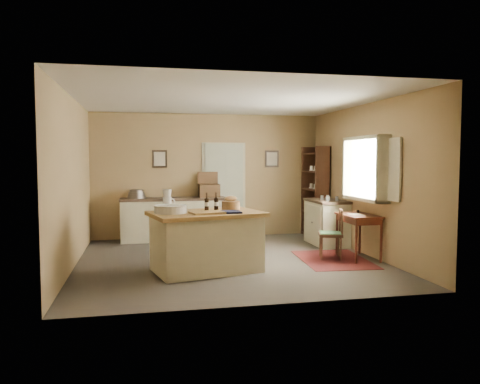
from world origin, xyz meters
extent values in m
plane|color=#4D453B|center=(0.00, 0.00, 0.00)|extent=(5.00, 5.00, 0.00)
cube|color=#9A7D52|center=(0.00, 2.50, 1.35)|extent=(5.00, 0.10, 2.70)
cube|color=#9A7D52|center=(0.00, -2.50, 1.35)|extent=(5.00, 0.10, 2.70)
cube|color=#9A7D52|center=(-2.50, 0.00, 1.35)|extent=(0.10, 5.00, 2.70)
cube|color=#9A7D52|center=(2.50, 0.00, 1.35)|extent=(0.10, 5.00, 2.70)
plane|color=silver|center=(0.00, 0.00, 2.70)|extent=(5.00, 5.00, 0.00)
cube|color=#B1B79A|center=(0.35, 2.47, 1.05)|extent=(0.97, 0.06, 2.11)
cube|color=black|center=(-1.05, 2.48, 1.72)|extent=(0.32, 0.02, 0.38)
cube|color=beige|center=(-1.05, 2.47, 1.72)|extent=(0.24, 0.01, 0.30)
cube|color=black|center=(1.45, 2.48, 1.72)|extent=(0.32, 0.02, 0.38)
cube|color=beige|center=(1.45, 2.47, 1.72)|extent=(0.24, 0.01, 0.30)
cube|color=beige|center=(2.38, -0.20, 1.02)|extent=(0.25, 1.32, 0.06)
cube|color=beige|center=(2.38, -0.20, 2.08)|extent=(0.25, 1.32, 0.06)
cube|color=white|center=(2.50, -0.20, 1.55)|extent=(0.01, 1.20, 1.00)
cube|color=beige|center=(2.46, -1.02, 1.55)|extent=(0.04, 0.35, 1.00)
cube|color=beige|center=(2.46, 0.62, 1.55)|extent=(0.04, 0.35, 1.00)
cube|color=beige|center=(-0.48, -0.68, 0.42)|extent=(1.70, 1.27, 0.85)
cube|color=olive|center=(-0.48, -0.68, 0.88)|extent=(1.84, 1.41, 0.06)
cylinder|color=white|center=(-1.02, -0.72, 0.96)|extent=(0.48, 0.48, 0.11)
cube|color=olive|center=(-0.50, -0.91, 0.92)|extent=(0.54, 0.43, 0.03)
cube|color=black|center=(-0.18, -0.87, 0.92)|extent=(0.39, 0.31, 0.02)
cylinder|color=olive|center=(-0.06, -0.48, 0.98)|extent=(0.29, 0.29, 0.14)
cylinder|color=black|center=(-0.46, -0.60, 1.05)|extent=(0.07, 0.07, 0.29)
cylinder|color=black|center=(-0.31, -0.58, 1.05)|extent=(0.07, 0.07, 0.29)
cube|color=beige|center=(-0.78, 2.20, 0.42)|extent=(2.17, 0.60, 0.85)
cube|color=#332319|center=(-0.78, 2.20, 0.88)|extent=(2.21, 0.63, 0.05)
cube|color=#452D18|center=(-0.02, 2.20, 1.04)|extent=(0.43, 0.33, 0.28)
cylinder|color=#59544F|center=(-1.54, 2.20, 0.99)|extent=(0.37, 0.37, 0.18)
cube|color=#4F1211|center=(1.75, -0.34, 0.00)|extent=(1.22, 1.68, 0.01)
cube|color=#36130B|center=(2.20, -0.34, 0.75)|extent=(0.52, 0.85, 0.03)
cube|color=#36130B|center=(2.20, -0.34, 0.68)|extent=(0.46, 0.79, 0.10)
cube|color=silver|center=(2.15, -0.34, 0.77)|extent=(0.22, 0.30, 0.01)
cylinder|color=black|center=(2.30, -0.10, 0.79)|extent=(0.05, 0.05, 0.05)
cylinder|color=#36130B|center=(1.98, -0.72, 0.36)|extent=(0.04, 0.04, 0.72)
cylinder|color=#36130B|center=(2.42, -0.72, 0.36)|extent=(0.04, 0.04, 0.72)
cylinder|color=#36130B|center=(1.98, 0.05, 0.36)|extent=(0.04, 0.04, 0.72)
cylinder|color=#36130B|center=(2.42, 0.05, 0.36)|extent=(0.04, 0.04, 0.72)
cube|color=beige|center=(2.20, 1.07, 0.42)|extent=(0.58, 1.05, 0.85)
cube|color=#332319|center=(2.20, 1.07, 0.88)|extent=(0.61, 1.09, 0.05)
cylinder|color=silver|center=(2.17, 0.91, 0.95)|extent=(0.25, 0.25, 0.09)
cube|color=#321B11|center=(2.31, 1.57, 0.99)|extent=(0.34, 0.04, 1.99)
cube|color=#321B11|center=(2.31, 2.43, 0.99)|extent=(0.34, 0.04, 1.99)
cube|color=#321B11|center=(2.47, 2.00, 0.99)|extent=(0.02, 0.89, 1.99)
cube|color=#321B11|center=(2.31, 2.00, 0.05)|extent=(0.34, 0.85, 0.03)
cube|color=#321B11|center=(2.31, 2.00, 0.55)|extent=(0.34, 0.85, 0.03)
cube|color=#321B11|center=(2.31, 2.00, 1.04)|extent=(0.34, 0.85, 0.03)
cube|color=#321B11|center=(2.31, 2.00, 1.44)|extent=(0.34, 0.85, 0.03)
cube|color=#321B11|center=(2.31, 2.00, 1.84)|extent=(0.34, 0.85, 0.03)
cylinder|color=white|center=(2.31, 2.00, 1.10)|extent=(0.12, 0.12, 0.11)
camera|label=1|loc=(-1.44, -7.71, 1.71)|focal=35.00mm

